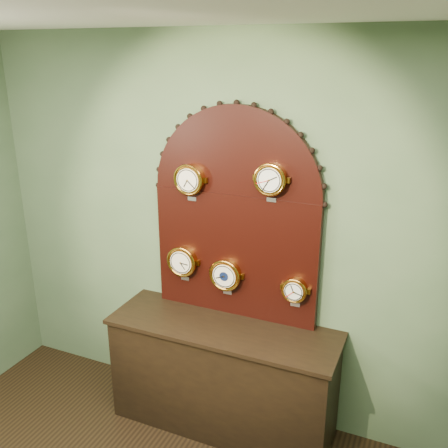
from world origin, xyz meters
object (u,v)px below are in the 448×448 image
at_px(hygrometer, 183,261).
at_px(tide_clock, 295,290).
at_px(shop_counter, 223,378).
at_px(arabic_clock, 271,179).
at_px(barometer, 226,275).
at_px(display_board, 236,209).
at_px(roman_clock, 189,179).

xyz_separation_m(hygrometer, tide_clock, (0.85, 0.00, -0.06)).
bearing_deg(shop_counter, hygrometer, 158.49).
bearing_deg(tide_clock, arabic_clock, -179.67).
xyz_separation_m(hygrometer, barometer, (0.34, -0.00, -0.04)).
relative_size(display_board, arabic_clock, 5.71).
height_order(roman_clock, tide_clock, roman_clock).
relative_size(roman_clock, arabic_clock, 1.01).
bearing_deg(display_board, arabic_clock, -14.05).
bearing_deg(display_board, barometer, -124.02).
xyz_separation_m(roman_clock, hygrometer, (-0.07, -0.00, -0.62)).
height_order(display_board, tide_clock, display_board).
relative_size(arabic_clock, hygrometer, 0.95).
relative_size(shop_counter, display_board, 1.05).
bearing_deg(barometer, roman_clock, 179.90).
xyz_separation_m(shop_counter, display_board, (0.00, 0.22, 1.23)).
height_order(roman_clock, arabic_clock, arabic_clock).
relative_size(display_board, roman_clock, 5.65).
distance_m(display_board, arabic_clock, 0.37).
height_order(roman_clock, barometer, roman_clock).
relative_size(shop_counter, hygrometer, 5.67).
height_order(hygrometer, tide_clock, hygrometer).
relative_size(barometer, tide_clock, 1.25).
bearing_deg(barometer, arabic_clock, 0.11).
bearing_deg(tide_clock, hygrometer, -179.90).
bearing_deg(hygrometer, shop_counter, -21.51).
bearing_deg(roman_clock, display_board, 11.86).
distance_m(hygrometer, barometer, 0.35).
height_order(barometer, tide_clock, barometer).
distance_m(shop_counter, tide_clock, 0.88).
relative_size(roman_clock, hygrometer, 0.96).
bearing_deg(arabic_clock, barometer, -179.89).
relative_size(hygrometer, tide_clock, 1.24).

